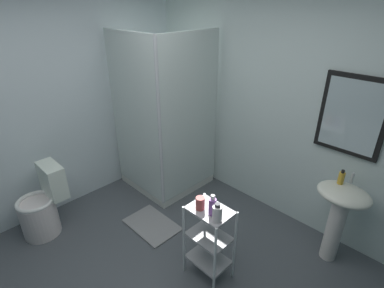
{
  "coord_description": "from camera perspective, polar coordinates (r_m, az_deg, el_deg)",
  "views": [
    {
      "loc": [
        1.4,
        -0.94,
        2.3
      ],
      "look_at": [
        -0.42,
        0.89,
        1.02
      ],
      "focal_mm": 27.71,
      "sensor_mm": 36.0,
      "label": 1
    }
  ],
  "objects": [
    {
      "name": "conditioner_bottle_purple",
      "position": [
        2.4,
        3.95,
        -11.84
      ],
      "size": [
        0.06,
        0.06,
        0.18
      ],
      "color": "#8951A7",
      "rests_on": "storage_cart"
    },
    {
      "name": "shower_stall",
      "position": [
        3.84,
        -5.08,
        -2.25
      ],
      "size": [
        0.92,
        0.92,
        2.0
      ],
      "color": "white",
      "rests_on": "ground_plane"
    },
    {
      "name": "bath_mat",
      "position": [
        3.47,
        -7.71,
        -15.17
      ],
      "size": [
        0.6,
        0.4,
        0.02
      ],
      "primitive_type": "cube",
      "color": "gray",
      "rests_on": "ground_plane"
    },
    {
      "name": "storage_cart",
      "position": [
        2.69,
        3.3,
        -17.55
      ],
      "size": [
        0.38,
        0.28,
        0.74
      ],
      "color": "silver",
      "rests_on": "ground_plane"
    },
    {
      "name": "wall_left",
      "position": [
        3.55,
        -27.77,
        6.1
      ],
      "size": [
        0.1,
        4.2,
        2.5
      ],
      "primitive_type": "cube",
      "color": "silver",
      "rests_on": "ground_plane"
    },
    {
      "name": "hand_soap_bottle",
      "position": [
        2.95,
        26.8,
        -5.8
      ],
      "size": [
        0.05,
        0.05,
        0.14
      ],
      "color": "gold",
      "rests_on": "pedestal_sink"
    },
    {
      "name": "wall_back",
      "position": [
        3.29,
        17.44,
        6.58
      ],
      "size": [
        4.2,
        0.14,
        2.5
      ],
      "color": "silver",
      "rests_on": "ground_plane"
    },
    {
      "name": "sink_faucet",
      "position": [
        3.01,
        28.43,
        -5.76
      ],
      "size": [
        0.03,
        0.03,
        0.1
      ],
      "primitive_type": "cylinder",
      "color": "silver",
      "rests_on": "pedestal_sink"
    },
    {
      "name": "pedestal_sink",
      "position": [
        3.05,
        26.56,
        -11.16
      ],
      "size": [
        0.46,
        0.37,
        0.81
      ],
      "color": "white",
      "rests_on": "ground_plane"
    },
    {
      "name": "toilet",
      "position": [
        3.56,
        -26.81,
        -10.76
      ],
      "size": [
        0.37,
        0.49,
        0.76
      ],
      "color": "white",
      "rests_on": "ground_plane"
    },
    {
      "name": "rinse_cup",
      "position": [
        2.46,
        1.58,
        -11.33
      ],
      "size": [
        0.08,
        0.08,
        0.11
      ],
      "primitive_type": "cylinder",
      "color": "#B24742",
      "rests_on": "storage_cart"
    },
    {
      "name": "lotion_bottle_white",
      "position": [
        2.34,
        4.87,
        -13.13
      ],
      "size": [
        0.08,
        0.08,
        0.16
      ],
      "color": "white",
      "rests_on": "storage_cart"
    }
  ]
}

